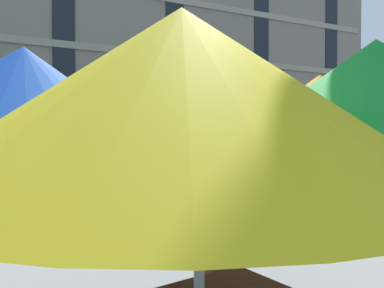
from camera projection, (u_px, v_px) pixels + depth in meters
name	position (u px, v px, depth m)	size (l,w,h in m)	color
ground_plane	(100.00, 195.00, 10.72)	(120.00, 120.00, 0.00)	#38383A
sidewalk_far	(70.00, 173.00, 16.87)	(56.00, 3.60, 0.12)	#9E998E
apartment_building	(53.00, 65.00, 24.15)	(42.65, 12.08, 12.80)	gray
pickup_green	(34.00, 155.00, 13.35)	(5.10, 2.12, 2.20)	#195933
pickup_black	(183.00, 152.00, 15.87)	(5.10, 2.12, 2.20)	black
pickup_blue	(295.00, 150.00, 18.52)	(5.10, 2.12, 2.20)	navy
sedan_red	(370.00, 150.00, 20.81)	(4.40, 1.98, 1.78)	#B21E19
street_tree_middle	(118.00, 112.00, 17.74)	(2.32, 2.54, 3.93)	#4C3823
street_tree_right	(292.00, 119.00, 21.81)	(2.65, 2.65, 4.07)	#4C3823
patio_umbrella	(199.00, 112.00, 2.02)	(3.28, 3.05, 2.19)	silver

